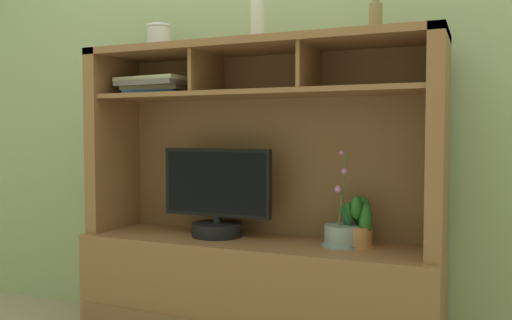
{
  "coord_description": "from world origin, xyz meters",
  "views": [
    {
      "loc": [
        0.88,
        -2.07,
        0.94
      ],
      "look_at": [
        0.0,
        0.0,
        0.83
      ],
      "focal_mm": 37.6,
      "sensor_mm": 36.0,
      "label": 1
    }
  ],
  "objects_px": {
    "media_console": "(257,260)",
    "diffuser_bottle": "(376,18)",
    "magazine_stack_left": "(156,85)",
    "accent_vase": "(258,20)",
    "tv_monitor": "(217,200)",
    "potted_fern": "(358,226)",
    "ceramic_vase": "(159,37)",
    "potted_orchid": "(342,234)"
  },
  "relations": [
    {
      "from": "media_console",
      "to": "diffuser_bottle",
      "type": "bearing_deg",
      "value": -0.09
    },
    {
      "from": "magazine_stack_left",
      "to": "media_console",
      "type": "bearing_deg",
      "value": 0.82
    },
    {
      "from": "media_console",
      "to": "accent_vase",
      "type": "distance_m",
      "value": 1.01
    },
    {
      "from": "tv_monitor",
      "to": "potted_fern",
      "type": "bearing_deg",
      "value": 2.64
    },
    {
      "from": "magazine_stack_left",
      "to": "diffuser_bottle",
      "type": "bearing_deg",
      "value": 0.36
    },
    {
      "from": "media_console",
      "to": "ceramic_vase",
      "type": "xyz_separation_m",
      "value": [
        -0.49,
        0.02,
        0.98
      ]
    },
    {
      "from": "magazine_stack_left",
      "to": "accent_vase",
      "type": "relative_size",
      "value": 1.86
    },
    {
      "from": "tv_monitor",
      "to": "potted_orchid",
      "type": "xyz_separation_m",
      "value": [
        0.55,
        0.01,
        -0.11
      ]
    },
    {
      "from": "ceramic_vase",
      "to": "accent_vase",
      "type": "distance_m",
      "value": 0.49
    },
    {
      "from": "tv_monitor",
      "to": "diffuser_bottle",
      "type": "distance_m",
      "value": 0.99
    },
    {
      "from": "potted_fern",
      "to": "accent_vase",
      "type": "distance_m",
      "value": 0.94
    },
    {
      "from": "potted_orchid",
      "to": "diffuser_bottle",
      "type": "height_order",
      "value": "diffuser_bottle"
    },
    {
      "from": "potted_fern",
      "to": "magazine_stack_left",
      "type": "relative_size",
      "value": 0.57
    },
    {
      "from": "media_console",
      "to": "magazine_stack_left",
      "type": "distance_m",
      "value": 0.9
    },
    {
      "from": "media_console",
      "to": "accent_vase",
      "type": "relative_size",
      "value": 7.92
    },
    {
      "from": "tv_monitor",
      "to": "magazine_stack_left",
      "type": "bearing_deg",
      "value": -179.93
    },
    {
      "from": "magazine_stack_left",
      "to": "accent_vase",
      "type": "bearing_deg",
      "value": 1.88
    },
    {
      "from": "tv_monitor",
      "to": "potted_orchid",
      "type": "height_order",
      "value": "tv_monitor"
    },
    {
      "from": "tv_monitor",
      "to": "ceramic_vase",
      "type": "relative_size",
      "value": 4.24
    },
    {
      "from": "tv_monitor",
      "to": "diffuser_bottle",
      "type": "bearing_deg",
      "value": 0.49
    },
    {
      "from": "diffuser_bottle",
      "to": "accent_vase",
      "type": "height_order",
      "value": "diffuser_bottle"
    },
    {
      "from": "media_console",
      "to": "tv_monitor",
      "type": "relative_size",
      "value": 3.02
    },
    {
      "from": "tv_monitor",
      "to": "potted_orchid",
      "type": "distance_m",
      "value": 0.56
    },
    {
      "from": "tv_monitor",
      "to": "ceramic_vase",
      "type": "bearing_deg",
      "value": 175.36
    },
    {
      "from": "media_console",
      "to": "diffuser_bottle",
      "type": "height_order",
      "value": "diffuser_bottle"
    },
    {
      "from": "potted_orchid",
      "to": "magazine_stack_left",
      "type": "height_order",
      "value": "magazine_stack_left"
    },
    {
      "from": "potted_fern",
      "to": "magazine_stack_left",
      "type": "xyz_separation_m",
      "value": [
        -0.92,
        -0.03,
        0.58
      ]
    },
    {
      "from": "tv_monitor",
      "to": "diffuser_bottle",
      "type": "height_order",
      "value": "diffuser_bottle"
    },
    {
      "from": "diffuser_bottle",
      "to": "accent_vase",
      "type": "distance_m",
      "value": 0.49
    },
    {
      "from": "potted_fern",
      "to": "ceramic_vase",
      "type": "xyz_separation_m",
      "value": [
        -0.92,
        -0.0,
        0.8
      ]
    },
    {
      "from": "potted_orchid",
      "to": "magazine_stack_left",
      "type": "xyz_separation_m",
      "value": [
        -0.86,
        -0.01,
        0.62
      ]
    },
    {
      "from": "tv_monitor",
      "to": "accent_vase",
      "type": "height_order",
      "value": "accent_vase"
    },
    {
      "from": "tv_monitor",
      "to": "magazine_stack_left",
      "type": "relative_size",
      "value": 1.41
    },
    {
      "from": "media_console",
      "to": "potted_orchid",
      "type": "distance_m",
      "value": 0.39
    },
    {
      "from": "media_console",
      "to": "potted_fern",
      "type": "bearing_deg",
      "value": 2.9
    },
    {
      "from": "magazine_stack_left",
      "to": "accent_vase",
      "type": "distance_m",
      "value": 0.55
    },
    {
      "from": "diffuser_bottle",
      "to": "media_console",
      "type": "bearing_deg",
      "value": 179.91
    },
    {
      "from": "potted_fern",
      "to": "diffuser_bottle",
      "type": "relative_size",
      "value": 0.72
    },
    {
      "from": "media_console",
      "to": "accent_vase",
      "type": "height_order",
      "value": "accent_vase"
    },
    {
      "from": "magazine_stack_left",
      "to": "tv_monitor",
      "type": "bearing_deg",
      "value": 0.07
    },
    {
      "from": "potted_orchid",
      "to": "potted_fern",
      "type": "distance_m",
      "value": 0.07
    },
    {
      "from": "media_console",
      "to": "tv_monitor",
      "type": "distance_m",
      "value": 0.31
    }
  ]
}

